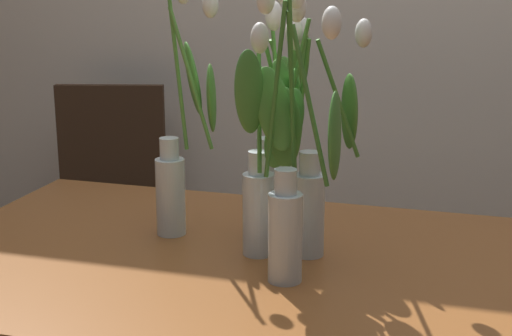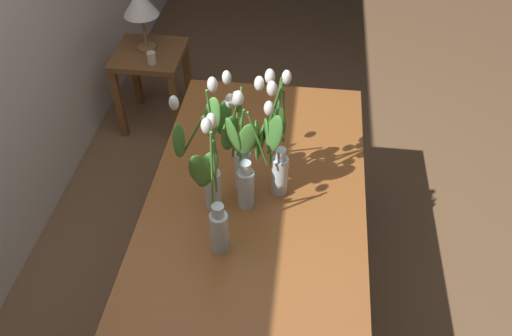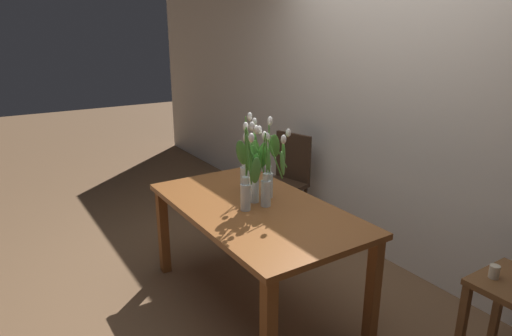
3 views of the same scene
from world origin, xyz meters
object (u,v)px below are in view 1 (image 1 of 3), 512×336
object	(u,v)px
tulip_vase_3	(266,174)
tulip_vase_0	(275,153)
dining_chair	(108,199)
dining_table	(282,302)
tulip_vase_2	(180,154)
tulip_vase_1	(306,161)
tulip_vase_4	(288,165)

from	to	relation	value
tulip_vase_3	tulip_vase_0	bearing A→B (deg)	98.40
dining_chair	dining_table	bearing A→B (deg)	-46.18
tulip_vase_2	tulip_vase_3	world-z (taller)	tulip_vase_2
tulip_vase_0	tulip_vase_2	world-z (taller)	tulip_vase_0
tulip_vase_3	dining_chair	distance (m)	1.31
tulip_vase_3	tulip_vase_1	bearing A→B (deg)	28.04
dining_table	tulip_vase_0	xyz separation A→B (m)	(-0.07, 0.18, 0.28)
tulip_vase_2	tulip_vase_3	xyz separation A→B (m)	(0.23, -0.08, -0.01)
dining_table	tulip_vase_1	size ratio (longest dim) A/B	2.97
tulip_vase_0	tulip_vase_1	distance (m)	0.15
tulip_vase_1	tulip_vase_2	xyz separation A→B (m)	(-0.31, 0.04, -0.02)
tulip_vase_0	tulip_vase_1	world-z (taller)	tulip_vase_0
tulip_vase_1	tulip_vase_3	world-z (taller)	tulip_vase_1
tulip_vase_1	tulip_vase_4	world-z (taller)	tulip_vase_4
tulip_vase_2	tulip_vase_3	size ratio (longest dim) A/B	1.16
tulip_vase_1	dining_table	bearing A→B (deg)	-112.56
tulip_vase_3	tulip_vase_4	bearing A→B (deg)	-54.44
dining_table	tulip_vase_1	world-z (taller)	tulip_vase_1
tulip_vase_4	dining_chair	bearing A→B (deg)	132.61
dining_chair	tulip_vase_4	bearing A→B (deg)	-47.39
tulip_vase_4	dining_chair	xyz separation A→B (m)	(-0.93, 1.01, -0.45)
dining_table	tulip_vase_4	world-z (taller)	tulip_vase_4
tulip_vase_0	tulip_vase_4	world-z (taller)	same
dining_table	tulip_vase_0	world-z (taller)	tulip_vase_0
dining_table	tulip_vase_0	bearing A→B (deg)	110.52
tulip_vase_4	tulip_vase_3	bearing A→B (deg)	125.56
tulip_vase_0	tulip_vase_4	distance (m)	0.27
tulip_vase_1	tulip_vase_2	bearing A→B (deg)	171.82
tulip_vase_2	tulip_vase_0	bearing A→B (deg)	17.90
dining_table	tulip_vase_3	distance (m)	0.28
tulip_vase_2	tulip_vase_4	xyz separation A→B (m)	(0.30, -0.18, 0.04)
tulip_vase_0	tulip_vase_1	size ratio (longest dim) A/B	1.09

